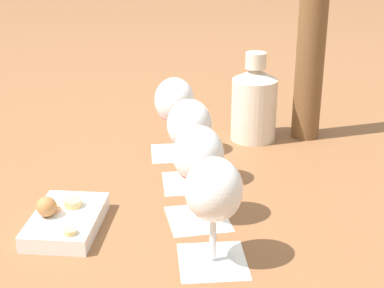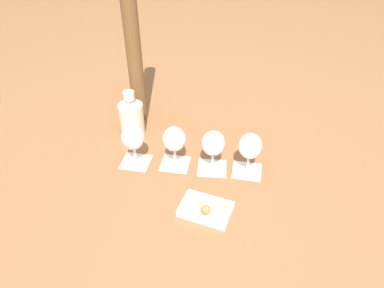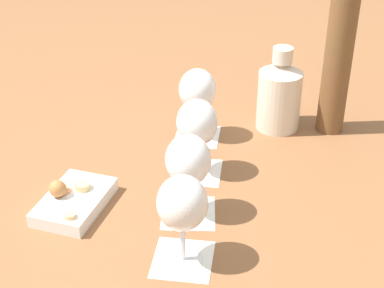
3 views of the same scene
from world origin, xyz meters
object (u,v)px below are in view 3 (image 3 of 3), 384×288
Objects in this scene: wine_glass_1 at (197,126)px; ceramic_vase at (279,94)px; wine_glass_2 at (188,164)px; wine_glass_3 at (182,207)px; snack_dish at (74,200)px; wine_glass_0 at (197,93)px.

ceramic_vase is (-0.04, 0.27, -0.02)m from wine_glass_1.
wine_glass_2 is at bearing -43.79° from wine_glass_1.
wine_glass_3 is 0.84× the size of snack_dish.
ceramic_vase is (-0.14, 0.37, -0.02)m from wine_glass_2.
wine_glass_2 reaches higher than snack_dish.
wine_glass_0 is 1.00× the size of wine_glass_1.
wine_glass_0 and wine_glass_3 have the same top height.
snack_dish is (-0.00, -0.53, -0.07)m from ceramic_vase.
wine_glass_2 is at bearing 48.14° from snack_dish.
wine_glass_3 is (0.20, -0.18, -0.00)m from wine_glass_1.
wine_glass_1 is 0.14m from wine_glass_2.
ceramic_vase is at bearing 111.42° from wine_glass_2.
wine_glass_0 is 1.00× the size of wine_glass_3.
wine_glass_0 is 0.84× the size of snack_dish.
ceramic_vase is at bearing 98.94° from wine_glass_1.
wine_glass_1 is 0.84× the size of snack_dish.
wine_glass_3 is 0.82× the size of ceramic_vase.
wine_glass_0 is 0.29m from wine_glass_2.
wine_glass_1 is at bearing -37.72° from wine_glass_0.
wine_glass_1 and wine_glass_2 have the same top height.
ceramic_vase is 1.02× the size of snack_dish.
wine_glass_3 is at bearing 17.69° from snack_dish.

